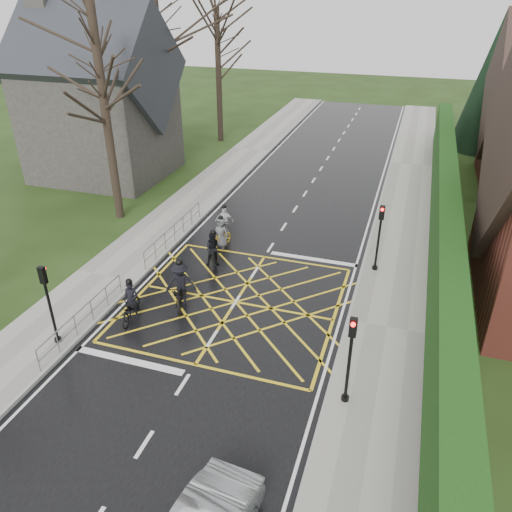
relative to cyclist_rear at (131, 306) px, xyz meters
The scene contains 21 objects.
ground 4.13m from the cyclist_rear, 33.76° to the left, with size 120.00×120.00×0.00m, color black.
road 4.13m from the cyclist_rear, 33.76° to the left, with size 9.00×80.00×0.01m, color black.
sidewalk_right 9.68m from the cyclist_rear, 13.59° to the left, with size 3.00×80.00×0.15m, color gray.
sidewalk_left 3.49m from the cyclist_rear, 138.83° to the left, with size 3.00×80.00×0.15m, color gray.
stone_wall 13.89m from the cyclist_rear, 36.57° to the left, with size 0.50×38.00×0.70m, color slate.
hedge 13.97m from the cyclist_rear, 36.57° to the left, with size 0.90×38.00×2.80m, color black.
conifer 31.93m from the cyclist_rear, 63.41° to the left, with size 4.60×4.60×10.00m.
church 18.04m from the cyclist_rear, 125.38° to the left, with size 8.80×7.80×11.00m.
tree_near 12.40m from the cyclist_rear, 124.09° to the left, with size 9.24×9.24×11.44m.
tree_mid 19.32m from the cyclist_rear, 112.07° to the left, with size 10.08×10.08×12.48m.
tree_far 25.84m from the cyclist_rear, 103.66° to the left, with size 8.40×8.40×10.40m.
railing_south 1.76m from the cyclist_rear, 135.52° to the right, with size 0.05×5.04×1.03m.
railing_north 6.40m from the cyclist_rear, 101.26° to the left, with size 0.05×6.04×1.03m.
traffic_light_ne 10.74m from the cyclist_rear, 37.27° to the left, with size 0.24×0.31×3.21m.
traffic_light_se 8.79m from the cyclist_rear, 12.80° to the right, with size 0.24×0.31×3.21m.
traffic_light_sw 3.00m from the cyclist_rear, 127.41° to the right, with size 0.24×0.31×3.21m.
cyclist_rear is the anchor object (origin of this frame).
cyclist_back 4.98m from the cyclist_rear, 73.02° to the left, with size 1.22×1.85×1.81m.
cyclist_mid 2.03m from the cyclist_rear, 46.63° to the left, with size 1.48×2.24×2.06m.
cyclist_front 7.81m from the cyclist_rear, 84.23° to the left, with size 1.00×1.79×1.73m.
cyclist_lead 6.63m from the cyclist_rear, 80.45° to the left, with size 0.98×1.84×1.70m.
Camera 1 is at (5.99, -15.79, 11.37)m, focal length 35.00 mm.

